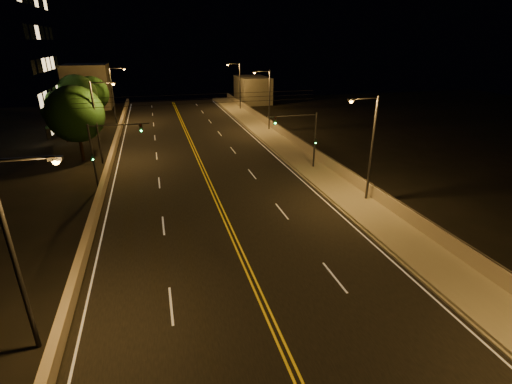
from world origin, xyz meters
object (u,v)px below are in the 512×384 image
object	(u,v)px
streetlight_4	(19,246)
tree_3	(92,94)
streetlight_1	(369,143)
tree_0	(75,114)
streetlight_3	(238,83)
streetlight_6	(114,91)
traffic_signal_left	(104,148)
streetlight_2	(267,97)
tree_1	(62,109)
tree_2	(77,95)
traffic_signal_right	(306,134)
streetlight_5	(98,117)

from	to	relation	value
streetlight_4	tree_3	xyz separation A→B (m)	(-3.58, 50.55, -0.41)
streetlight_1	tree_0	size ratio (longest dim) A/B	1.06
streetlight_3	streetlight_6	xyz separation A→B (m)	(-21.41, -6.59, 0.00)
streetlight_4	traffic_signal_left	bearing A→B (deg)	86.59
streetlight_2	tree_1	world-z (taller)	streetlight_2
streetlight_3	traffic_signal_left	size ratio (longest dim) A/B	1.46
tree_1	tree_2	xyz separation A→B (m)	(0.67, 8.08, 0.76)
streetlight_1	tree_2	bearing A→B (deg)	126.23
streetlight_4	traffic_signal_right	distance (m)	27.55
streetlight_3	streetlight_5	bearing A→B (deg)	-126.99
streetlight_4	tree_0	world-z (taller)	streetlight_4
streetlight_1	streetlight_3	bearing A→B (deg)	90.00
streetlight_5	traffic_signal_left	bearing A→B (deg)	-81.86
streetlight_6	streetlight_5	bearing A→B (deg)	-90.00
streetlight_2	traffic_signal_right	bearing A→B (deg)	-94.90
tree_0	tree_3	distance (m)	21.87
streetlight_5	tree_1	size ratio (longest dim) A/B	1.29
streetlight_3	traffic_signal_right	world-z (taller)	streetlight_3
tree_3	tree_1	bearing A→B (deg)	-99.58
streetlight_1	tree_0	bearing A→B (deg)	142.11
traffic_signal_left	streetlight_3	bearing A→B (deg)	60.86
streetlight_4	streetlight_1	bearing A→B (deg)	25.37
tree_0	tree_2	bearing A→B (deg)	98.30
traffic_signal_left	tree_2	distance (m)	27.89
streetlight_2	streetlight_3	world-z (taller)	same
streetlight_2	tree_3	xyz separation A→B (m)	(-24.99, 13.63, -0.41)
tree_1	traffic_signal_left	bearing A→B (deg)	-70.37
streetlight_3	tree_2	size ratio (longest dim) A/B	1.09
streetlight_6	tree_3	world-z (taller)	streetlight_6
traffic_signal_left	tree_0	world-z (taller)	tree_0
streetlight_3	streetlight_5	size ratio (longest dim) A/B	1.00
streetlight_6	tree_1	distance (m)	12.12
traffic_signal_left	streetlight_2	bearing A→B (deg)	41.42
streetlight_4	streetlight_5	bearing A→B (deg)	90.00
streetlight_2	traffic_signal_right	distance (m)	18.00
streetlight_3	tree_3	xyz separation A→B (m)	(-24.99, -4.84, -0.41)
streetlight_2	traffic_signal_left	xyz separation A→B (m)	(-20.28, -17.89, -1.26)
streetlight_5	streetlight_6	distance (m)	21.84
tree_1	streetlight_3	bearing A→B (deg)	32.52
tree_3	streetlight_1	bearing A→B (deg)	-58.26
streetlight_4	streetlight_5	size ratio (longest dim) A/B	1.00
streetlight_6	tree_1	bearing A→B (deg)	-117.98
tree_2	tree_3	bearing A→B (deg)	71.86
traffic_signal_right	tree_2	xyz separation A→B (m)	(-24.88, 27.17, 1.23)
streetlight_2	tree_1	size ratio (longest dim) A/B	1.29
traffic_signal_left	tree_1	bearing A→B (deg)	109.63
streetlight_1	streetlight_4	xyz separation A→B (m)	(-21.41, -10.15, 0.00)
streetlight_2	tree_3	bearing A→B (deg)	151.39
streetlight_4	streetlight_6	world-z (taller)	same
traffic_signal_left	tree_0	size ratio (longest dim) A/B	0.72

